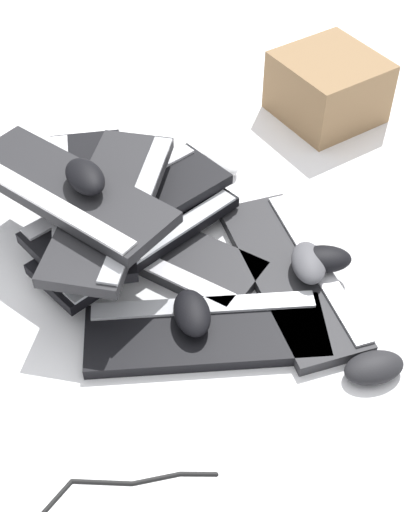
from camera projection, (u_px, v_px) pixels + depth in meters
name	position (u px, v px, depth m)	size (l,w,h in m)	color
ground_plane	(169.00, 285.00, 1.40)	(3.20, 3.20, 0.00)	white
keyboard_0	(291.00, 275.00, 1.40)	(0.19, 0.45, 0.03)	#232326
keyboard_1	(157.00, 248.00, 1.46)	(0.42, 0.42, 0.03)	#232326
keyboard_2	(206.00, 332.00, 1.30)	(0.46, 0.21, 0.03)	black
keyboard_3	(138.00, 234.00, 1.44)	(0.45, 0.36, 0.03)	black
keyboard_4	(128.00, 206.00, 1.46)	(0.46, 0.35, 0.03)	black
keyboard_5	(89.00, 202.00, 1.42)	(0.17, 0.45, 0.03)	black
keyboard_6	(112.00, 206.00, 1.37)	(0.31, 0.46, 0.03)	#232326
keyboard_7	(67.00, 191.00, 1.35)	(0.40, 0.43, 0.03)	#232326
mouse_0	(96.00, 187.00, 1.58)	(0.11, 0.07, 0.04)	silver
mouse_1	(164.00, 164.00, 1.64)	(0.11, 0.07, 0.04)	#4C4C51
mouse_2	(220.00, 162.00, 1.64)	(0.11, 0.07, 0.04)	silver
mouse_3	(323.00, 259.00, 1.38)	(0.11, 0.07, 0.04)	black
mouse_4	(192.00, 313.00, 1.29)	(0.11, 0.07, 0.04)	black
mouse_5	(374.00, 368.00, 1.24)	(0.11, 0.07, 0.04)	black
mouse_6	(85.00, 177.00, 1.32)	(0.11, 0.07, 0.04)	black
mouse_7	(309.00, 263.00, 1.38)	(0.11, 0.07, 0.04)	#4C4C51
cable_0	(23.00, 500.00, 1.09)	(0.56, 0.18, 0.01)	black
cardboard_box	(328.00, 87.00, 1.76)	(0.23, 0.23, 0.16)	olive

